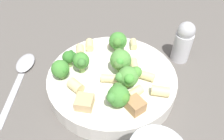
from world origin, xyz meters
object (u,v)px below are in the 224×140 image
Objects in this scene: broccoli_floret_1 at (60,69)px; rigatoni_5 at (90,45)px; pasta_bowl at (112,79)px; spoon at (22,71)px; broccoli_floret_3 at (118,41)px; broccoli_floret_4 at (120,60)px; broccoli_floret_6 at (118,95)px; rigatoni_4 at (160,91)px; chicken_chunk_0 at (84,102)px; pepper_shaker at (183,42)px; rigatoni_6 at (146,76)px; rigatoni_3 at (107,78)px; rigatoni_1 at (76,86)px; broccoli_floret_2 at (69,57)px; broccoli_floret_0 at (128,76)px; rigatoni_8 at (134,65)px; rigatoni_2 at (133,44)px; rigatoni_7 at (135,92)px; chicken_chunk_1 at (135,105)px; broccoli_floret_5 at (81,61)px; rigatoni_0 at (113,41)px; rigatoni_9 at (80,50)px.

rigatoni_5 is (-0.09, 0.02, -0.01)m from broccoli_floret_1.
spoon is at bearing -86.27° from pasta_bowl.
rigatoni_5 is at bearing -84.69° from broccoli_floret_3.
broccoli_floret_4 is 0.08m from broccoli_floret_6.
rigatoni_4 is 0.12m from chicken_chunk_0.
rigatoni_6 is at bearing -26.54° from pepper_shaker.
pepper_shaker is at bearing 138.98° from rigatoni_3.
broccoli_floret_4 reaches higher than broccoli_floret_3.
rigatoni_1 is 0.14m from rigatoni_4.
chicken_chunk_0 reaches higher than rigatoni_3.
broccoli_floret_2 is 0.10m from broccoli_floret_3.
broccoli_floret_0 is 0.04m from rigatoni_3.
rigatoni_1 is 1.01× the size of rigatoni_8.
broccoli_floret_4 is 0.08m from rigatoni_2.
pasta_bowl is 8.96× the size of rigatoni_7.
spoon is (-0.04, -0.14, -0.04)m from rigatoni_1.
spoon is at bearing -102.33° from chicken_chunk_1.
rigatoni_4 is at bearing 83.14° from broccoli_floret_5.
spoon is at bearing -59.01° from rigatoni_5.
broccoli_floret_3 is 1.63× the size of chicken_chunk_1.
broccoli_floret_2 is 0.13m from rigatoni_2.
broccoli_floret_6 is (0.05, 0.08, -0.00)m from broccoli_floret_5.
broccoli_floret_2 reaches higher than rigatoni_2.
broccoli_floret_5 is 1.44× the size of rigatoni_3.
rigatoni_1 is (0.14, -0.03, 0.00)m from rigatoni_0.
broccoli_floret_6 is at bearing 24.02° from pasta_bowl.
rigatoni_9 is at bearing -67.56° from pepper_shaker.
broccoli_floret_5 is 0.11m from rigatoni_7.
broccoli_floret_6 reaches higher than rigatoni_3.
pasta_bowl is at bearing 137.54° from rigatoni_1.
pepper_shaker is 0.33m from spoon.
broccoli_floret_3 is 1.52× the size of rigatoni_3.
rigatoni_7 is at bearing 29.68° from rigatoni_0.
rigatoni_5 reaches higher than rigatoni_0.
broccoli_floret_0 reaches higher than rigatoni_7.
rigatoni_9 is at bearing -153.73° from broccoli_floret_5.
chicken_chunk_0 reaches higher than rigatoni_6.
broccoli_floret_5 is 1.38× the size of rigatoni_4.
chicken_chunk_1 is (0.04, -0.03, 0.00)m from rigatoni_4.
spoon is at bearing -101.00° from broccoli_floret_1.
rigatoni_9 is 0.17m from chicken_chunk_1.
rigatoni_9 is 0.95× the size of chicken_chunk_0.
rigatoni_8 is (0.06, 0.01, 0.00)m from rigatoni_2.
rigatoni_0 is 0.14m from rigatoni_1.
broccoli_floret_5 is at bearing -117.79° from chicken_chunk_1.
rigatoni_5 is (-0.05, -0.08, -0.02)m from broccoli_floret_4.
broccoli_floret_3 reaches higher than broccoli_floret_5.
spoon is (-0.01, -0.22, -0.05)m from broccoli_floret_0.
rigatoni_2 is at bearing -167.10° from rigatoni_7.
chicken_chunk_1 is at bearing -39.35° from rigatoni_4.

